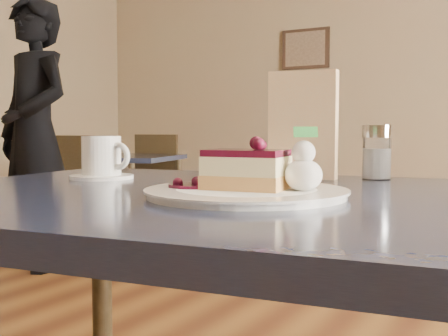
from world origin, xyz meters
The scene contains 11 objects.
main_table centered at (0.25, 0.42, 0.70)m, with size 1.35×0.99×0.79m.
dessert_plate centered at (0.25, 0.37, 0.79)m, with size 0.31×0.31×0.01m, color white.
cheesecake_slice centered at (0.25, 0.37, 0.83)m, with size 0.14×0.10×0.06m.
whipped_cream centered at (0.34, 0.39, 0.82)m, with size 0.06×0.06×0.05m.
berry_sauce centered at (0.17, 0.35, 0.80)m, with size 0.08×0.08×0.01m, color black.
coffee_set centered at (-0.17, 0.50, 0.83)m, with size 0.15×0.14×0.09m.
menu_card centered at (0.20, 0.72, 0.90)m, with size 0.15×0.03×0.23m, color beige.
sugar_shaker centered at (0.35, 0.77, 0.84)m, with size 0.06×0.06×0.12m.
napkin_stack centered at (0.12, 0.71, 0.81)m, with size 0.13×0.13×0.05m, color white.
bg_table_far_left centered at (-2.29, 2.99, 0.06)m, with size 1.06×1.66×1.10m.
patron centered at (-2.17, 2.07, 0.86)m, with size 0.63×0.41×1.72m, color black.
Camera 1 is at (0.66, -0.41, 0.89)m, focal length 45.00 mm.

